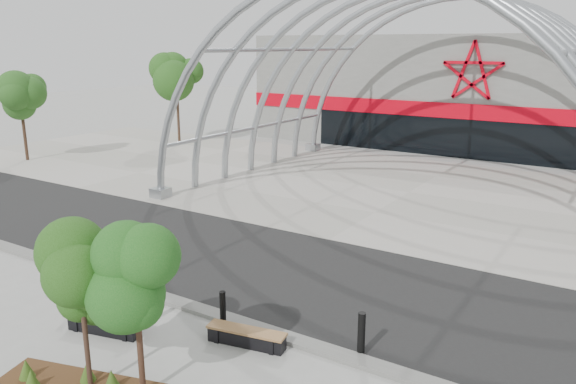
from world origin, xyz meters
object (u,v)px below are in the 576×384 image
object	(u,v)px
bench_0	(104,326)
bollard_2	(132,311)
street_tree_0	(80,284)
bench_1	(246,337)
street_tree_1	(135,274)

from	to	relation	value
bench_0	bollard_2	bearing A→B (deg)	45.41
bench_0	street_tree_0	bearing A→B (deg)	-46.37
bench_0	bench_1	size ratio (longest dim) A/B	1.00
bench_0	bench_1	distance (m)	3.83
bench_0	street_tree_1	bearing A→B (deg)	-25.31
street_tree_0	bench_0	size ratio (longest dim) A/B	1.65
street_tree_1	bench_0	size ratio (longest dim) A/B	1.86
street_tree_1	bench_0	bearing A→B (deg)	154.69
street_tree_0	bench_1	size ratio (longest dim) A/B	1.65
street_tree_1	bollard_2	distance (m)	3.78
street_tree_1	bench_1	distance (m)	3.93
street_tree_0	street_tree_1	xyz separation A→B (m)	(1.13, 0.48, 0.31)
street_tree_0	bench_1	world-z (taller)	street_tree_0
bench_0	bollard_2	xyz separation A→B (m)	(0.52, 0.53, 0.34)
bollard_2	street_tree_1	bearing A→B (deg)	-38.73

